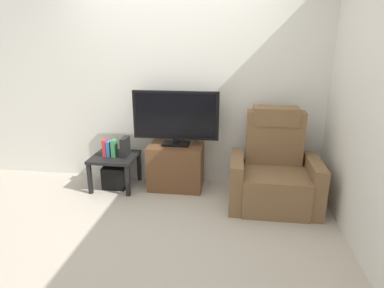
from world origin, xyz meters
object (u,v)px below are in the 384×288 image
object	(u,v)px
recliner_armchair	(274,173)
subwoofer_box	(116,176)
television	(176,117)
book_middle	(109,149)
tv_stand	(176,166)
book_leftmost	(105,148)
side_table	(115,160)
game_console	(125,147)
book_rightmost	(114,148)

from	to	relation	value
recliner_armchair	subwoofer_box	size ratio (longest dim) A/B	3.82
television	book_middle	distance (m)	0.92
tv_stand	television	xyz separation A→B (m)	(-0.00, 0.02, 0.63)
book_leftmost	tv_stand	bearing A→B (deg)	6.62
side_table	subwoofer_box	distance (m)	0.21
tv_stand	recliner_armchair	bearing A→B (deg)	-12.99
subwoofer_box	side_table	bearing A→B (deg)	180.00
book_middle	game_console	distance (m)	0.20
tv_stand	television	world-z (taller)	television
television	subwoofer_box	xyz separation A→B (m)	(-0.77, -0.10, -0.77)
subwoofer_box	book_leftmost	bearing A→B (deg)	-168.69
tv_stand	recliner_armchair	xyz separation A→B (m)	(1.17, -0.27, 0.09)
book_leftmost	game_console	size ratio (longest dim) A/B	0.89
side_table	subwoofer_box	size ratio (longest dim) A/B	1.91
subwoofer_box	book_rightmost	world-z (taller)	book_rightmost
television	side_table	size ratio (longest dim) A/B	1.94
recliner_armchair	book_middle	bearing A→B (deg)	176.29
book_middle	television	bearing A→B (deg)	8.30
book_leftmost	side_table	bearing A→B (deg)	11.31
book_leftmost	game_console	distance (m)	0.25
tv_stand	book_rightmost	distance (m)	0.80
tv_stand	book_middle	distance (m)	0.86
book_middle	subwoofer_box	bearing A→B (deg)	20.78
subwoofer_box	tv_stand	bearing A→B (deg)	6.01
side_table	book_leftmost	size ratio (longest dim) A/B	2.55
side_table	game_console	xyz separation A→B (m)	(0.15, 0.01, 0.18)
recliner_armchair	side_table	bearing A→B (deg)	175.57
side_table	tv_stand	bearing A→B (deg)	6.01
television	side_table	bearing A→B (deg)	-172.60
book_rightmost	game_console	bearing A→B (deg)	12.75
book_leftmost	book_middle	size ratio (longest dim) A/B	1.10
game_console	side_table	bearing A→B (deg)	-176.05
television	side_table	xyz separation A→B (m)	(-0.77, -0.10, -0.56)
tv_stand	recliner_armchair	world-z (taller)	recliner_armchair
tv_stand	book_middle	world-z (taller)	book_middle
subwoofer_box	book_middle	size ratio (longest dim) A/B	1.47
book_rightmost	game_console	distance (m)	0.14
tv_stand	recliner_armchair	size ratio (longest dim) A/B	0.62
book_leftmost	book_rightmost	world-z (taller)	same
recliner_armchair	book_middle	xyz separation A→B (m)	(-1.99, 0.17, 0.14)
television	recliner_armchair	size ratio (longest dim) A/B	0.97
subwoofer_box	book_rightmost	distance (m)	0.39
tv_stand	subwoofer_box	world-z (taller)	tv_stand
tv_stand	book_leftmost	distance (m)	0.91
book_leftmost	television	bearing A→B (deg)	7.86
television	book_middle	world-z (taller)	television
side_table	subwoofer_box	world-z (taller)	side_table
subwoofer_box	book_middle	world-z (taller)	book_middle
television	book_leftmost	xyz separation A→B (m)	(-0.87, -0.12, -0.39)
recliner_armchair	book_middle	distance (m)	2.01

